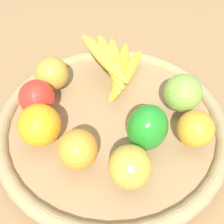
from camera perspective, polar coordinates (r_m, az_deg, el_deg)
ground_plane at (r=0.64m, az=0.00°, el=-3.76°), size 2.40×2.40×0.00m
basket at (r=0.62m, az=0.00°, el=-2.54°), size 0.48×0.48×0.04m
apple_1 at (r=0.61m, az=-14.04°, el=2.68°), size 0.10×0.10×0.07m
banana_bunch at (r=0.66m, az=0.59°, el=8.87°), size 0.16×0.19×0.08m
orange_1 at (r=0.56m, az=-13.45°, el=-2.75°), size 0.10×0.10×0.08m
apple_0 at (r=0.50m, az=3.45°, el=-10.30°), size 0.10×0.10×0.07m
orange_2 at (r=0.52m, az=-6.49°, el=-7.02°), size 0.08×0.08×0.07m
orange_0 at (r=0.57m, az=15.54°, el=-3.10°), size 0.09×0.09×0.07m
bell_pepper at (r=0.54m, az=6.69°, el=-2.93°), size 0.10×0.10×0.09m
apple_3 at (r=0.66m, az=-11.30°, el=7.18°), size 0.10×0.10×0.07m
apple_2 at (r=0.62m, az=13.23°, el=3.53°), size 0.11×0.11×0.08m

